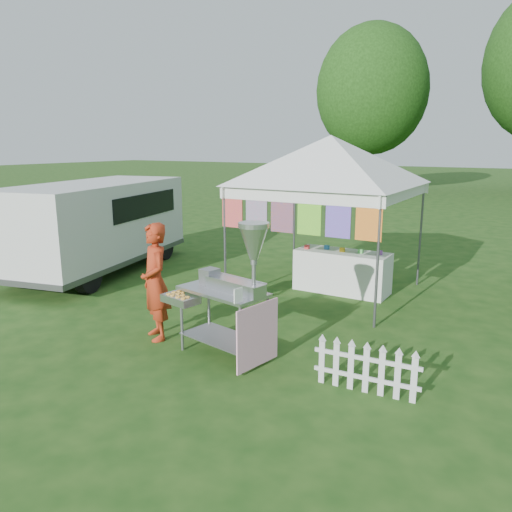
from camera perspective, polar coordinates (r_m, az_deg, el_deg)
The scene contains 8 objects.
ground at distance 7.02m, azimuth -3.40°, elevation -11.23°, with size 120.00×120.00×0.00m, color #1B4313.
canopy_main at distance 9.51m, azimuth 8.56°, elevation 13.45°, with size 4.24×4.24×3.45m.
tree_left at distance 30.98m, azimuth 13.12°, elevation 17.97°, with size 6.40×6.40×9.53m.
donut_cart at distance 6.49m, azimuth -2.65°, elevation -2.76°, with size 1.49×0.92×1.90m.
vendor at distance 7.45m, azimuth -11.45°, elevation -2.91°, with size 0.63×0.42×1.74m, color #A82E14.
cargo_van at distance 11.84m, azimuth -17.45°, elevation 3.56°, with size 2.93×5.12×2.00m.
picket_fence at distance 6.07m, azimuth 12.46°, elevation -12.56°, with size 1.26×0.11×0.56m.
display_table at distance 9.88m, azimuth 9.80°, elevation -1.76°, with size 1.80×0.70×0.81m, color white.
Camera 1 is at (3.62, -5.29, 2.85)m, focal length 35.00 mm.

